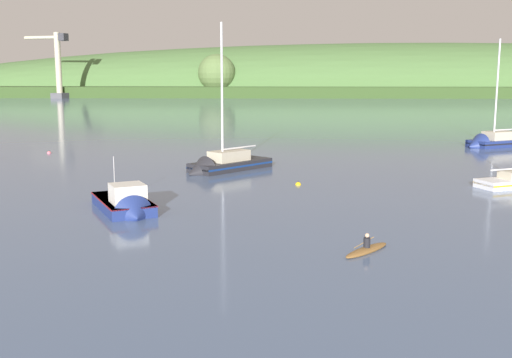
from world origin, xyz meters
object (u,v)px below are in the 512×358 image
at_px(sailboat_far_left, 492,144).
at_px(canoe_with_paddler, 367,249).
at_px(mooring_buoy_off_fishing_boat, 49,153).
at_px(dockside_crane, 57,65).
at_px(fishing_boat_moored, 126,206).
at_px(sailboat_outer_reach, 222,167).
at_px(mooring_buoy_midchannel, 298,185).

bearing_deg(sailboat_far_left, canoe_with_paddler, 37.61).
bearing_deg(mooring_buoy_off_fishing_boat, canoe_with_paddler, -54.19).
bearing_deg(dockside_crane, fishing_boat_moored, 125.92).
height_order(fishing_boat_moored, canoe_with_paddler, fishing_boat_moored).
bearing_deg(sailboat_outer_reach, sailboat_far_left, 164.62).
distance_m(dockside_crane, mooring_buoy_midchannel, 197.23).
relative_size(dockside_crane, mooring_buoy_off_fishing_boat, 44.77).
bearing_deg(mooring_buoy_off_fishing_boat, dockside_crane, 106.56).
distance_m(canoe_with_paddler, mooring_buoy_off_fishing_boat, 46.69).
xyz_separation_m(dockside_crane, sailboat_outer_reach, (67.73, -175.37, -11.78)).
xyz_separation_m(sailboat_far_left, fishing_boat_moored, (-36.67, -34.51, -0.03)).
xyz_separation_m(fishing_boat_moored, canoe_with_paddler, (13.24, -8.77, -0.25)).
bearing_deg(sailboat_far_left, mooring_buoy_off_fishing_boat, -17.87).
relative_size(sailboat_outer_reach, mooring_buoy_off_fishing_boat, 26.42).
height_order(sailboat_far_left, sailboat_outer_reach, sailboat_outer_reach).
height_order(dockside_crane, canoe_with_paddler, dockside_crane).
bearing_deg(fishing_boat_moored, sailboat_outer_reach, 137.55).
bearing_deg(mooring_buoy_off_fishing_boat, mooring_buoy_midchannel, -37.78).
xyz_separation_m(canoe_with_paddler, mooring_buoy_off_fishing_boat, (-27.32, 37.87, -0.11)).
bearing_deg(sailboat_far_left, dockside_crane, -81.74).
distance_m(sailboat_far_left, mooring_buoy_midchannel, 35.66).
relative_size(dockside_crane, canoe_with_paddler, 8.16).
distance_m(fishing_boat_moored, mooring_buoy_midchannel, 14.77).
bearing_deg(sailboat_outer_reach, canoe_with_paddler, 62.20).
bearing_deg(canoe_with_paddler, mooring_buoy_midchannel, 49.31).
distance_m(dockside_crane, mooring_buoy_off_fishing_boat, 170.15).
bearing_deg(mooring_buoy_off_fishing_boat, fishing_boat_moored, -64.19).
distance_m(dockside_crane, sailboat_outer_reach, 188.36).
xyz_separation_m(dockside_crane, mooring_buoy_midchannel, (73.91, -182.46, -12.10)).
xyz_separation_m(fishing_boat_moored, mooring_buoy_off_fishing_boat, (-14.07, 29.10, -0.35)).
bearing_deg(fishing_boat_moored, mooring_buoy_off_fishing_boat, -178.80).
distance_m(sailboat_far_left, sailboat_outer_reach, 36.25).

